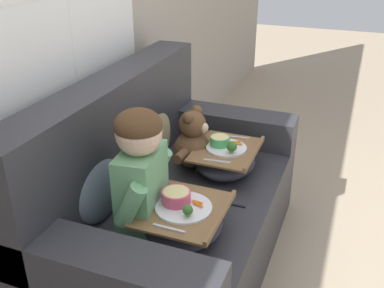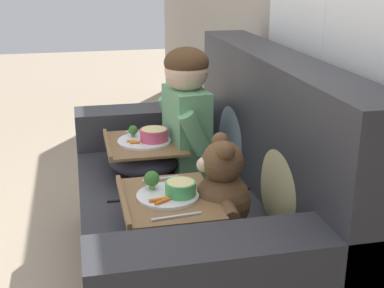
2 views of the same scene
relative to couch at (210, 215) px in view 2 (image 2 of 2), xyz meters
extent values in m
cube|color=#2D2D33|center=(0.00, -0.07, -0.13)|extent=(1.69, 0.95, 0.48)
cube|color=#2D2D33|center=(0.00, 0.29, 0.40)|extent=(1.69, 0.22, 0.58)
cube|color=#2D2D33|center=(-0.73, -0.07, 0.20)|extent=(0.22, 0.95, 0.19)
cube|color=#2D2D33|center=(0.73, -0.07, 0.20)|extent=(0.22, 0.95, 0.19)
cube|color=black|center=(0.00, -0.09, 0.11)|extent=(0.01, 0.69, 0.01)
ellipsoid|color=slate|center=(-0.31, 0.21, 0.30)|extent=(0.40, 0.19, 0.41)
ellipsoid|color=tan|center=(0.31, 0.21, 0.30)|extent=(0.39, 0.19, 0.40)
cube|color=#66A370|center=(-0.31, -0.04, 0.30)|extent=(0.30, 0.19, 0.39)
sphere|color=beige|center=(-0.31, -0.04, 0.58)|extent=(0.20, 0.20, 0.20)
ellipsoid|color=#4C331E|center=(-0.31, -0.04, 0.61)|extent=(0.20, 0.20, 0.14)
cylinder|color=#66A370|center=(-0.48, -0.07, 0.33)|extent=(0.09, 0.16, 0.21)
cylinder|color=#66A370|center=(-0.15, -0.03, 0.33)|extent=(0.09, 0.16, 0.21)
sphere|color=brown|center=(0.31, -0.04, 0.21)|extent=(0.21, 0.21, 0.21)
sphere|color=brown|center=(0.31, -0.04, 0.37)|extent=(0.15, 0.15, 0.15)
sphere|color=brown|center=(0.26, -0.03, 0.43)|extent=(0.06, 0.06, 0.06)
sphere|color=brown|center=(0.37, -0.04, 0.43)|extent=(0.06, 0.06, 0.06)
sphere|color=beige|center=(0.31, -0.10, 0.36)|extent=(0.06, 0.06, 0.06)
sphere|color=black|center=(0.31, -0.12, 0.36)|extent=(0.02, 0.02, 0.02)
cylinder|color=brown|center=(0.18, -0.02, 0.23)|extent=(0.11, 0.06, 0.06)
cylinder|color=brown|center=(0.45, -0.05, 0.23)|extent=(0.11, 0.06, 0.06)
cylinder|color=brown|center=(0.26, -0.14, 0.13)|extent=(0.06, 0.10, 0.06)
cylinder|color=brown|center=(0.35, -0.14, 0.13)|extent=(0.06, 0.10, 0.06)
ellipsoid|color=#2D2D38|center=(-0.31, -0.24, 0.17)|extent=(0.39, 0.34, 0.13)
cube|color=brown|center=(-0.31, -0.24, 0.24)|extent=(0.41, 0.36, 0.01)
cube|color=brown|center=(-0.31, -0.41, 0.26)|extent=(0.41, 0.02, 0.02)
cylinder|color=silver|center=(-0.31, -0.24, 0.26)|extent=(0.25, 0.25, 0.01)
cylinder|color=#D64C70|center=(-0.29, -0.19, 0.29)|extent=(0.13, 0.13, 0.06)
cylinder|color=#E5D189|center=(-0.29, -0.19, 0.31)|extent=(0.11, 0.11, 0.01)
sphere|color=#38702D|center=(-0.37, -0.28, 0.29)|extent=(0.04, 0.04, 0.04)
cylinder|color=#7A9E56|center=(-0.37, -0.28, 0.27)|extent=(0.02, 0.02, 0.02)
cylinder|color=orange|center=(-0.29, -0.29, 0.27)|extent=(0.03, 0.05, 0.01)
cylinder|color=orange|center=(-0.27, -0.28, 0.27)|extent=(0.02, 0.05, 0.01)
cube|color=silver|center=(-0.47, -0.24, 0.25)|extent=(0.01, 0.14, 0.01)
ellipsoid|color=#2D2D38|center=(0.31, -0.24, 0.17)|extent=(0.40, 0.32, 0.13)
cube|color=brown|center=(0.31, -0.24, 0.24)|extent=(0.42, 0.33, 0.01)
cube|color=brown|center=(0.31, -0.39, 0.26)|extent=(0.42, 0.02, 0.02)
cylinder|color=silver|center=(0.31, -0.24, 0.26)|extent=(0.22, 0.22, 0.01)
cylinder|color=#4CAD60|center=(0.33, -0.19, 0.29)|extent=(0.11, 0.11, 0.05)
cylinder|color=#E5D189|center=(0.33, -0.19, 0.31)|extent=(0.10, 0.10, 0.01)
sphere|color=#38702D|center=(0.25, -0.28, 0.30)|extent=(0.06, 0.06, 0.06)
cylinder|color=#7A9E56|center=(0.25, -0.28, 0.27)|extent=(0.02, 0.02, 0.03)
cylinder|color=orange|center=(0.36, -0.28, 0.27)|extent=(0.02, 0.07, 0.01)
cylinder|color=orange|center=(0.38, -0.27, 0.27)|extent=(0.04, 0.06, 0.01)
cube|color=silver|center=(0.15, -0.24, 0.25)|extent=(0.03, 0.14, 0.01)
cube|color=silver|center=(0.48, -0.24, 0.25)|extent=(0.03, 0.17, 0.01)
camera|label=1|loc=(-1.82, -0.86, 1.36)|focal=42.00mm
camera|label=2|loc=(2.03, -0.53, 1.05)|focal=50.00mm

